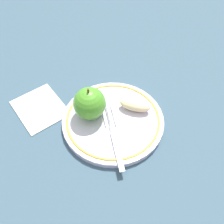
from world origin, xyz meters
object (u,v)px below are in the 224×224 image
object	(u,v)px
plate	(112,119)
apple_red_whole	(90,103)
napkin_folded	(40,108)
fork	(114,137)
apple_slice_front	(135,105)

from	to	relation	value
plate	apple_red_whole	xyz separation A→B (m)	(-0.04, -0.04, 0.05)
apple_red_whole	napkin_folded	bearing A→B (deg)	-139.95
fork	napkin_folded	world-z (taller)	fork
apple_slice_front	fork	bearing A→B (deg)	-104.90
plate	apple_slice_front	bearing A→B (deg)	79.14
plate	fork	xyz separation A→B (m)	(0.05, -0.03, 0.01)
plate	apple_red_whole	distance (m)	0.07
plate	apple_red_whole	world-z (taller)	apple_red_whole
plate	apple_slice_front	xyz separation A→B (m)	(0.01, 0.06, 0.02)
plate	napkin_folded	size ratio (longest dim) A/B	1.87
plate	napkin_folded	distance (m)	0.19
apple_slice_front	napkin_folded	distance (m)	0.25
apple_slice_front	napkin_folded	bearing A→B (deg)	-167.13
plate	fork	distance (m)	0.06
fork	napkin_folded	xyz separation A→B (m)	(-0.20, -0.09, -0.02)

